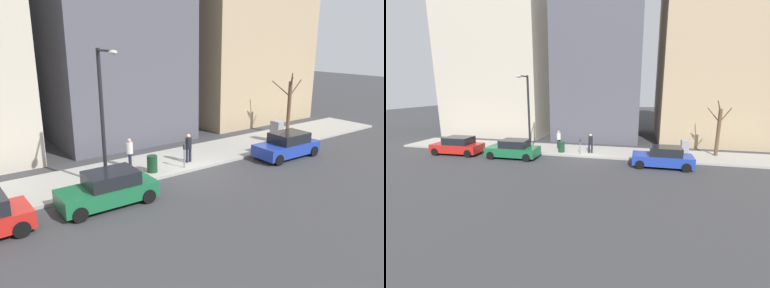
{
  "view_description": "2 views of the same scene",
  "coord_description": "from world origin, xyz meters",
  "views": [
    {
      "loc": [
        -15.69,
        11.47,
        7.06
      ],
      "look_at": [
        1.59,
        -0.92,
        1.03
      ],
      "focal_mm": 35.0,
      "sensor_mm": 36.0,
      "label": 1
    },
    {
      "loc": [
        -19.98,
        -4.11,
        5.64
      ],
      "look_at": [
        1.43,
        0.82,
        0.81
      ],
      "focal_mm": 24.0,
      "sensor_mm": 36.0,
      "label": 2
    }
  ],
  "objects": [
    {
      "name": "streetlamp",
      "position": [
        0.28,
        4.95,
        4.02
      ],
      "size": [
        1.97,
        0.32,
        6.5
      ],
      "color": "black",
      "rests_on": "sidewalk"
    },
    {
      "name": "utility_box",
      "position": [
        1.3,
        -7.93,
        0.85
      ],
      "size": [
        0.83,
        0.6,
        1.43
      ],
      "color": "#A8A399",
      "rests_on": "sidewalk"
    },
    {
      "name": "pedestrian_near_meter",
      "position": [
        1.13,
        -0.35,
        1.09
      ],
      "size": [
        0.36,
        0.4,
        1.66
      ],
      "rotation": [
        0.0,
        0.0,
        4.83
      ],
      "color": "#1E1E2D",
      "rests_on": "sidewalk"
    },
    {
      "name": "trash_bin",
      "position": [
        0.9,
        2.18,
        0.6
      ],
      "size": [
        0.56,
        0.56,
        0.9
      ],
      "primitive_type": "cylinder",
      "color": "#14381E",
      "rests_on": "sidewalk"
    },
    {
      "name": "parked_car_blue",
      "position": [
        -1.21,
        -6.08,
        0.74
      ],
      "size": [
        1.97,
        4.22,
        1.52
      ],
      "rotation": [
        0.0,
        0.0,
        -0.01
      ],
      "color": "#1E389E",
      "rests_on": "ground"
    },
    {
      "name": "bare_tree",
      "position": [
        2.61,
        -10.61,
        2.24
      ],
      "size": [
        1.76,
        1.38,
        4.53
      ],
      "color": "brown",
      "rests_on": "sidewalk"
    },
    {
      "name": "ground_plane",
      "position": [
        0.0,
        0.0,
        0.0
      ],
      "size": [
        120.0,
        120.0,
        0.0
      ],
      "primitive_type": "plane",
      "color": "#38383A"
    },
    {
      "name": "pedestrian_midblock",
      "position": [
        2.23,
        2.82,
        1.09
      ],
      "size": [
        0.38,
        0.36,
        1.66
      ],
      "rotation": [
        0.0,
        0.0,
        2.77
      ],
      "color": "#1E1E2D",
      "rests_on": "sidewalk"
    },
    {
      "name": "sidewalk",
      "position": [
        2.0,
        0.0,
        0.07
      ],
      "size": [
        4.0,
        36.0,
        0.15
      ],
      "primitive_type": "cube",
      "color": "#9E9B93",
      "rests_on": "ground"
    },
    {
      "name": "parked_car_green",
      "position": [
        -1.3,
        5.61,
        0.74
      ],
      "size": [
        1.92,
        4.2,
        1.52
      ],
      "rotation": [
        0.0,
        0.0,
        -0.0
      ],
      "color": "#196038",
      "rests_on": "ground"
    },
    {
      "name": "parking_meter",
      "position": [
        0.45,
        0.41,
        0.98
      ],
      "size": [
        0.14,
        0.1,
        1.35
      ],
      "color": "slate",
      "rests_on": "sidewalk"
    }
  ]
}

